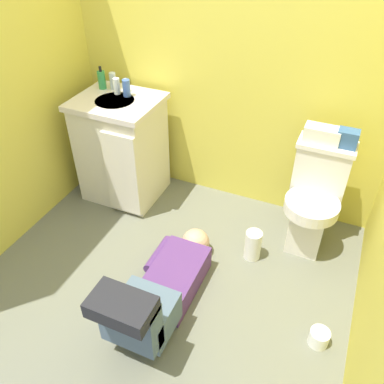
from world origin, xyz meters
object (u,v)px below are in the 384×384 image
at_px(toilet, 314,199).
at_px(bottle_white, 117,86).
at_px(toilet_paper_roll, 319,338).
at_px(bottle_clear, 113,81).
at_px(toiletry_bag, 348,138).
at_px(bottle_blue, 126,88).
at_px(faucet, 126,85).
at_px(paper_towel_roll, 253,245).
at_px(tissue_box, 322,134).
at_px(person_plumber, 160,290).
at_px(soap_dispenser, 102,80).
at_px(vanity_cabinet, 122,148).

xyz_separation_m(toilet, bottle_white, (-1.50, 0.06, 0.51)).
relative_size(toilet, toilet_paper_roll, 6.82).
distance_m(bottle_clear, toilet_paper_roll, 2.19).
xyz_separation_m(toiletry_bag, bottle_blue, (-1.52, -0.04, 0.08)).
xyz_separation_m(faucet, bottle_white, (-0.04, -0.06, 0.01)).
relative_size(bottle_blue, paper_towel_roll, 0.55).
height_order(tissue_box, toilet_paper_roll, tissue_box).
xyz_separation_m(person_plumber, toiletry_bag, (0.78, 1.04, 0.63)).
bearing_deg(bottle_blue, toilet, -2.20).
bearing_deg(toiletry_bag, person_plumber, -126.82).
relative_size(toilet, bottle_white, 6.52).
xyz_separation_m(person_plumber, toilet_paper_roll, (0.90, 0.15, -0.13)).
xyz_separation_m(person_plumber, bottle_clear, (-0.90, 1.07, 0.71)).
bearing_deg(paper_towel_roll, toiletry_bag, 45.35).
relative_size(toilet, bottle_clear, 6.05).
xyz_separation_m(toiletry_bag, bottle_white, (-1.61, -0.03, 0.07)).
height_order(faucet, soap_dispenser, soap_dispenser).
relative_size(tissue_box, toiletry_bag, 1.77).
bearing_deg(tissue_box, soap_dispenser, 179.76).
relative_size(vanity_cabinet, tissue_box, 3.73).
bearing_deg(soap_dispenser, bottle_white, -13.57).
height_order(paper_towel_roll, toilet_paper_roll, paper_towel_roll).
xyz_separation_m(tissue_box, bottle_white, (-1.46, -0.03, 0.08)).
height_order(toiletry_bag, toilet_paper_roll, toiletry_bag).
height_order(faucet, toilet_paper_roll, faucet).
distance_m(bottle_white, bottle_blue, 0.08).
bearing_deg(person_plumber, paper_towel_roll, 59.33).
bearing_deg(tissue_box, vanity_cabinet, -175.17).
distance_m(paper_towel_roll, toilet_paper_roll, 0.72).
relative_size(toilet, person_plumber, 0.70).
bearing_deg(bottle_blue, toilet_paper_roll, -27.45).
bearing_deg(faucet, toiletry_bag, -0.97).
xyz_separation_m(bottle_white, bottle_blue, (0.08, -0.01, 0.00)).
relative_size(vanity_cabinet, soap_dispenser, 4.94).
relative_size(person_plumber, bottle_blue, 8.82).
relative_size(bottle_clear, toilet_paper_roll, 1.13).
bearing_deg(vanity_cabinet, faucet, 91.31).
bearing_deg(faucet, bottle_blue, -54.42).
bearing_deg(bottle_white, faucet, 54.88).
xyz_separation_m(toilet, bottle_clear, (-1.57, 0.12, 0.51)).
relative_size(tissue_box, bottle_white, 1.91).
bearing_deg(vanity_cabinet, tissue_box, 4.83).
xyz_separation_m(vanity_cabinet, bottle_white, (-0.04, 0.09, 0.46)).
xyz_separation_m(toilet, toiletry_bag, (0.11, 0.09, 0.44)).
distance_m(bottle_clear, paper_towel_roll, 1.55).
height_order(bottle_white, paper_towel_roll, bottle_white).
height_order(vanity_cabinet, toilet_paper_roll, vanity_cabinet).
distance_m(soap_dispenser, bottle_clear, 0.08).
height_order(vanity_cabinet, bottle_white, bottle_white).
height_order(soap_dispenser, paper_towel_roll, soap_dispenser).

